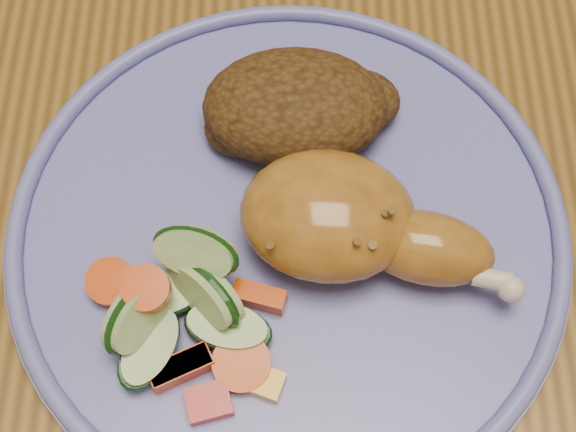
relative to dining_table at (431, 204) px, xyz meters
The scene contains 7 objects.
ground 0.67m from the dining_table, ahead, with size 4.00×4.00×0.00m, color brown.
dining_table is the anchor object (origin of this frame).
plate 0.15m from the dining_table, 146.98° to the right, with size 0.31×0.31×0.01m, color #6266B4.
plate_rim 0.15m from the dining_table, 146.98° to the right, with size 0.30×0.30×0.01m, color #6266B4.
chicken_leg 0.15m from the dining_table, 132.39° to the right, with size 0.15×0.09×0.05m.
rice_pilaf 0.15m from the dining_table, behind, with size 0.11×0.08×0.05m.
vegetable_pile 0.22m from the dining_table, 142.17° to the right, with size 0.10×0.10×0.05m.
Camera 1 is at (-0.10, -0.25, 1.16)m, focal length 50.00 mm.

